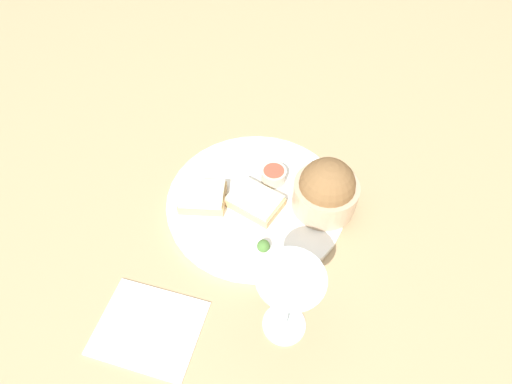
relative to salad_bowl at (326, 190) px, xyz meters
name	(u,v)px	position (x,y,z in m)	size (l,w,h in m)	color
ground_plane	(256,203)	(0.11, 0.06, -0.06)	(4.00, 4.00, 0.00)	tan
dinner_plate	(256,201)	(0.11, 0.06, -0.05)	(0.34, 0.34, 0.01)	white
salad_bowl	(326,190)	(0.00, 0.00, 0.00)	(0.12, 0.12, 0.11)	tan
sauce_ramekin	(273,174)	(0.11, 0.00, -0.03)	(0.05, 0.05, 0.03)	beige
cheese_toast_near	(255,201)	(0.10, 0.07, -0.03)	(0.10, 0.07, 0.03)	tan
cheese_toast_far	(203,197)	(0.19, 0.12, -0.03)	(0.11, 0.10, 0.03)	tan
wine_glass	(289,292)	(-0.06, 0.23, 0.06)	(0.09, 0.09, 0.16)	silver
garnish	(263,246)	(0.04, 0.14, -0.03)	(0.02, 0.02, 0.02)	#477533
napkin	(149,327)	(0.10, 0.35, -0.06)	(0.19, 0.17, 0.01)	white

